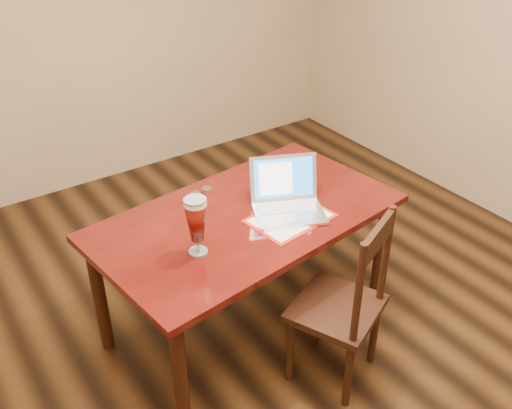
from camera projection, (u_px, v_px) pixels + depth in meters
ground at (279, 359)px, 3.12m from camera, size 5.00×5.00×0.00m
room_shell at (289, 37)px, 2.20m from camera, size 4.51×5.01×2.71m
dining_table at (247, 227)px, 3.02m from camera, size 1.70×1.09×1.05m
dining_chair at (343, 305)px, 2.81m from camera, size 0.55×0.54×0.99m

